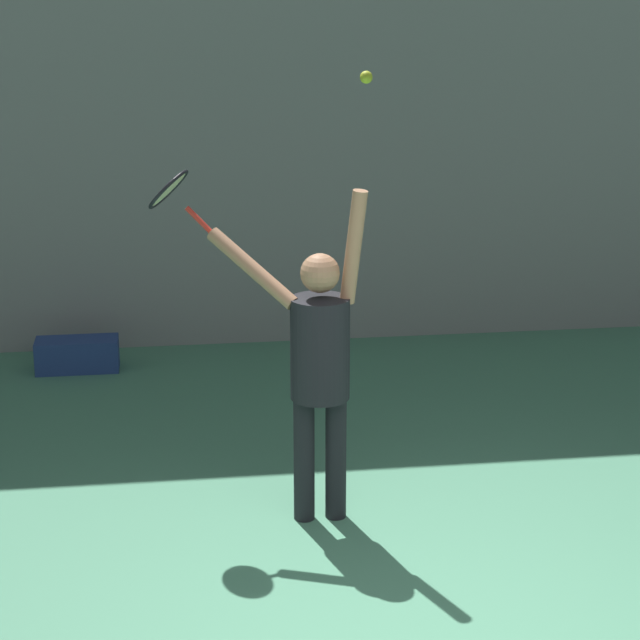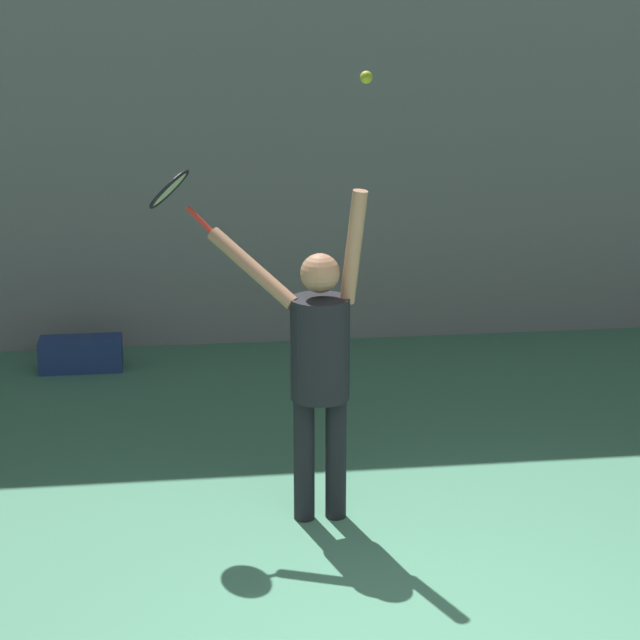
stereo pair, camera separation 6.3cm
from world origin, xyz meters
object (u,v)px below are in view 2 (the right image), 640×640
object	(u,v)px
tennis_player	(319,357)
tennis_racket	(172,192)
tennis_ball	(367,77)
equipment_bag	(81,354)

from	to	relation	value
tennis_player	tennis_racket	bearing A→B (deg)	152.04
tennis_racket	tennis_player	bearing A→B (deg)	-27.96
tennis_racket	tennis_ball	world-z (taller)	tennis_ball
tennis_player	tennis_ball	size ratio (longest dim) A/B	28.94
tennis_player	equipment_bag	world-z (taller)	tennis_player
equipment_bag	tennis_racket	bearing A→B (deg)	-72.36
tennis_player	tennis_ball	bearing A→B (deg)	-9.39
tennis_player	tennis_ball	world-z (taller)	tennis_ball
tennis_ball	equipment_bag	world-z (taller)	tennis_ball
tennis_racket	tennis_ball	bearing A→B (deg)	-23.88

